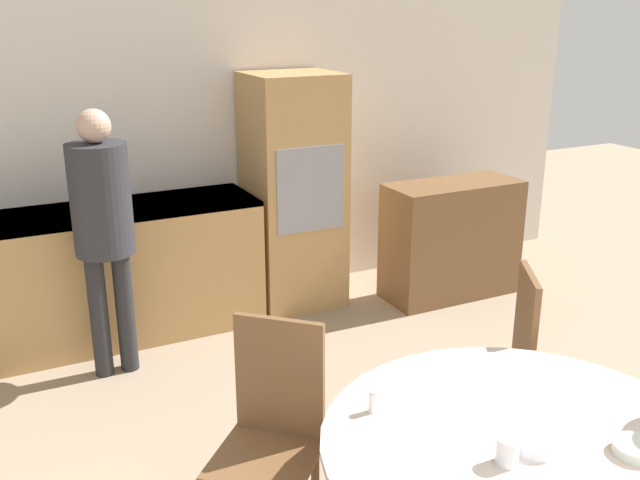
# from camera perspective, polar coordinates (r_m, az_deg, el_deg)

# --- Properties ---
(wall_back) EXTENTS (6.81, 0.05, 2.60)m
(wall_back) POSITION_cam_1_polar(r_m,az_deg,el_deg) (5.21, -10.53, 8.52)
(wall_back) COLOR silver
(wall_back) RESTS_ON ground_plane
(kitchen_counter) EXTENTS (2.86, 0.60, 0.90)m
(kitchen_counter) POSITION_cam_1_polar(r_m,az_deg,el_deg) (4.91, -21.46, -3.23)
(kitchen_counter) COLOR tan
(kitchen_counter) RESTS_ON ground_plane
(oven_unit) EXTENTS (0.64, 0.59, 1.71)m
(oven_unit) POSITION_cam_1_polar(r_m,az_deg,el_deg) (5.22, -2.15, 3.85)
(oven_unit) COLOR tan
(oven_unit) RESTS_ON ground_plane
(sideboard) EXTENTS (1.04, 0.45, 0.90)m
(sideboard) POSITION_cam_1_polar(r_m,az_deg,el_deg) (5.55, 10.44, 0.04)
(sideboard) COLOR brown
(sideboard) RESTS_ON ground_plane
(chair_far_left) EXTENTS (0.57, 0.57, 0.98)m
(chair_far_left) POSITION_cam_1_polar(r_m,az_deg,el_deg) (2.99, -3.81, -14.58)
(chair_far_left) COLOR brown
(chair_far_left) RESTS_ON ground_plane
(chair_far_right) EXTENTS (0.55, 0.55, 0.98)m
(chair_far_right) POSITION_cam_1_polar(r_m,az_deg,el_deg) (3.60, 14.49, -9.04)
(chair_far_right) COLOR brown
(chair_far_right) RESTS_ON ground_plane
(person_standing) EXTENTS (0.34, 0.34, 1.62)m
(person_standing) POSITION_cam_1_polar(r_m,az_deg,el_deg) (4.30, -17.01, 1.82)
(person_standing) COLOR #262628
(person_standing) RESTS_ON ground_plane
(cup) EXTENTS (0.08, 0.08, 0.10)m
(cup) POSITION_cam_1_polar(r_m,az_deg,el_deg) (2.51, 14.77, -16.01)
(cup) COLOR silver
(cup) RESTS_ON dining_table
(bowl_centre) EXTENTS (0.13, 0.13, 0.04)m
(bowl_centre) POSITION_cam_1_polar(r_m,az_deg,el_deg) (2.61, 16.97, -15.54)
(bowl_centre) COLOR silver
(bowl_centre) RESTS_ON dining_table
(bowl_far) EXTENTS (0.16, 0.16, 0.04)m
(bowl_far) POSITION_cam_1_polar(r_m,az_deg,el_deg) (2.72, 24.04, -15.03)
(bowl_far) COLOR silver
(bowl_far) RESTS_ON dining_table
(salt_shaker) EXTENTS (0.03, 0.03, 0.09)m
(salt_shaker) POSITION_cam_1_polar(r_m,az_deg,el_deg) (2.71, 4.25, -12.75)
(salt_shaker) COLOR white
(salt_shaker) RESTS_ON dining_table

